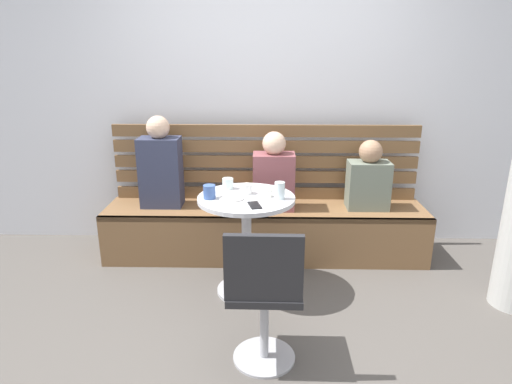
# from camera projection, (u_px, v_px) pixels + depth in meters

# --- Properties ---
(ground) EXTENTS (8.00, 8.00, 0.00)m
(ground) POSITION_uv_depth(u_px,v_px,m) (264.00, 340.00, 2.72)
(ground) COLOR #514C47
(back_wall) EXTENTS (5.20, 0.10, 2.90)m
(back_wall) POSITION_uv_depth(u_px,v_px,m) (266.00, 81.00, 3.84)
(back_wall) COLOR silver
(back_wall) RESTS_ON ground
(booth_bench) EXTENTS (2.70, 0.52, 0.44)m
(booth_bench) POSITION_uv_depth(u_px,v_px,m) (265.00, 231.00, 3.79)
(booth_bench) COLOR brown
(booth_bench) RESTS_ON ground
(booth_backrest) EXTENTS (2.65, 0.04, 0.66)m
(booth_backrest) POSITION_uv_depth(u_px,v_px,m) (265.00, 162.00, 3.85)
(booth_backrest) COLOR brown
(booth_backrest) RESTS_ON booth_bench
(cafe_table) EXTENTS (0.68, 0.68, 0.74)m
(cafe_table) POSITION_uv_depth(u_px,v_px,m) (247.00, 226.00, 3.12)
(cafe_table) COLOR #ADADB2
(cafe_table) RESTS_ON ground
(white_chair) EXTENTS (0.40, 0.40, 0.85)m
(white_chair) POSITION_uv_depth(u_px,v_px,m) (264.00, 293.00, 2.36)
(white_chair) COLOR #ADADB2
(white_chair) RESTS_ON ground
(person_adult) EXTENTS (0.34, 0.22, 0.77)m
(person_adult) POSITION_uv_depth(u_px,v_px,m) (161.00, 166.00, 3.68)
(person_adult) COLOR #333851
(person_adult) RESTS_ON booth_bench
(person_child_left) EXTENTS (0.34, 0.22, 0.58)m
(person_child_left) POSITION_uv_depth(u_px,v_px,m) (368.00, 179.00, 3.65)
(person_child_left) COLOR slate
(person_child_left) RESTS_ON booth_bench
(person_child_middle) EXTENTS (0.34, 0.22, 0.65)m
(person_child_middle) POSITION_uv_depth(u_px,v_px,m) (274.00, 175.00, 3.62)
(person_child_middle) COLOR brown
(person_child_middle) RESTS_ON booth_bench
(cup_espresso_small) EXTENTS (0.06, 0.06, 0.05)m
(cup_espresso_small) POSITION_uv_depth(u_px,v_px,m) (268.00, 193.00, 3.04)
(cup_espresso_small) COLOR silver
(cup_espresso_small) RESTS_ON cafe_table
(cup_mug_blue) EXTENTS (0.08, 0.08, 0.09)m
(cup_mug_blue) POSITION_uv_depth(u_px,v_px,m) (209.00, 192.00, 3.00)
(cup_mug_blue) COLOR #3D5B9E
(cup_mug_blue) RESTS_ON cafe_table
(cup_ceramic_white) EXTENTS (0.08, 0.08, 0.07)m
(cup_ceramic_white) POSITION_uv_depth(u_px,v_px,m) (247.00, 189.00, 3.11)
(cup_ceramic_white) COLOR white
(cup_ceramic_white) RESTS_ON cafe_table
(cup_glass_short) EXTENTS (0.08, 0.08, 0.08)m
(cup_glass_short) POSITION_uv_depth(u_px,v_px,m) (228.00, 184.00, 3.22)
(cup_glass_short) COLOR silver
(cup_glass_short) RESTS_ON cafe_table
(cup_glass_tall) EXTENTS (0.07, 0.07, 0.12)m
(cup_glass_tall) POSITION_uv_depth(u_px,v_px,m) (280.00, 191.00, 2.99)
(cup_glass_tall) COLOR silver
(cup_glass_tall) RESTS_ON cafe_table
(plate_small) EXTENTS (0.17, 0.17, 0.01)m
(plate_small) POSITION_uv_depth(u_px,v_px,m) (232.00, 198.00, 3.01)
(plate_small) COLOR white
(plate_small) RESTS_ON cafe_table
(phone_on_table) EXTENTS (0.10, 0.15, 0.01)m
(phone_on_table) POSITION_uv_depth(u_px,v_px,m) (255.00, 205.00, 2.87)
(phone_on_table) COLOR black
(phone_on_table) RESTS_ON cafe_table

